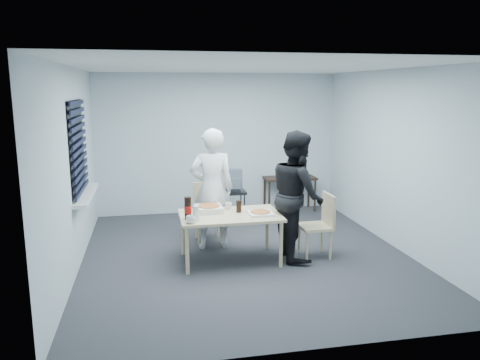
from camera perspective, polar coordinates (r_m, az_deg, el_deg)
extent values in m
plane|color=#323237|center=(6.70, 0.71, -9.16)|extent=(5.00, 5.00, 0.00)
plane|color=white|center=(6.29, 0.77, 13.64)|extent=(5.00, 5.00, 0.00)
plane|color=silver|center=(8.81, -2.65, 4.44)|extent=(4.50, 0.00, 4.50)
plane|color=silver|center=(4.01, 8.19, -3.78)|extent=(4.50, 0.00, 4.50)
plane|color=silver|center=(6.31, -19.69, 1.13)|extent=(0.00, 5.00, 5.00)
plane|color=silver|center=(7.18, 18.61, 2.34)|extent=(0.00, 5.00, 5.00)
plane|color=black|center=(6.66, -19.22, 3.83)|extent=(0.00, 1.30, 1.30)
cube|color=black|center=(6.66, -18.96, 3.85)|extent=(0.04, 1.30, 1.25)
cube|color=silver|center=(6.76, -18.23, -1.73)|extent=(0.18, 1.42, 0.05)
cube|color=beige|center=(6.32, -1.23, -4.35)|extent=(1.35, 0.85, 0.04)
cylinder|color=beige|center=(6.00, -6.45, -8.57)|extent=(0.05, 0.05, 0.62)
cylinder|color=beige|center=(6.69, -6.99, -6.48)|extent=(0.05, 0.05, 0.62)
cylinder|color=beige|center=(6.21, 5.03, -7.84)|extent=(0.05, 0.05, 0.62)
cylinder|color=beige|center=(6.88, 3.31, -5.91)|extent=(0.05, 0.05, 0.62)
cube|color=beige|center=(7.22, -3.88, -4.10)|extent=(0.42, 0.42, 0.04)
cube|color=beige|center=(7.35, -4.10, -1.91)|extent=(0.42, 0.04, 0.44)
cylinder|color=beige|center=(7.10, -5.05, -6.27)|extent=(0.03, 0.03, 0.41)
cylinder|color=beige|center=(7.43, -5.34, -5.50)|extent=(0.03, 0.03, 0.41)
cylinder|color=beige|center=(7.15, -2.32, -6.13)|extent=(0.03, 0.03, 0.41)
cylinder|color=beige|center=(7.47, -2.73, -5.37)|extent=(0.03, 0.03, 0.41)
cube|color=beige|center=(6.62, 9.14, -5.64)|extent=(0.42, 0.42, 0.04)
cube|color=beige|center=(6.62, 10.75, -3.53)|extent=(0.04, 0.42, 0.44)
cylinder|color=beige|center=(6.48, 8.18, -8.07)|extent=(0.03, 0.03, 0.41)
cylinder|color=beige|center=(6.79, 7.23, -7.16)|extent=(0.03, 0.03, 0.41)
cylinder|color=beige|center=(6.60, 10.99, -7.82)|extent=(0.03, 0.03, 0.41)
cylinder|color=beige|center=(6.90, 9.93, -6.94)|extent=(0.03, 0.03, 0.41)
imported|color=silver|center=(6.80, -3.44, -1.12)|extent=(0.65, 0.42, 1.77)
imported|color=black|center=(6.46, 6.94, -1.83)|extent=(0.47, 0.86, 1.77)
cube|color=#331E16|center=(9.00, 6.10, 0.23)|extent=(0.98, 0.44, 0.04)
cylinder|color=#331E16|center=(8.78, 3.59, -2.19)|extent=(0.04, 0.04, 0.61)
cylinder|color=#331E16|center=(9.11, 3.02, -1.69)|extent=(0.04, 0.04, 0.61)
cylinder|color=#331E16|center=(9.05, 9.12, -1.91)|extent=(0.04, 0.04, 0.61)
cylinder|color=#331E16|center=(9.37, 8.37, -1.43)|extent=(0.04, 0.04, 0.61)
cube|color=black|center=(8.26, -0.74, -1.46)|extent=(0.39, 0.39, 0.04)
cylinder|color=black|center=(8.15, -1.62, -3.62)|extent=(0.04, 0.04, 0.50)
cylinder|color=black|center=(8.45, -1.98, -3.08)|extent=(0.04, 0.04, 0.50)
cylinder|color=black|center=(8.20, 0.54, -3.51)|extent=(0.04, 0.04, 0.50)
cylinder|color=black|center=(8.50, 0.11, -2.98)|extent=(0.04, 0.04, 0.50)
cube|color=slate|center=(8.21, -0.75, 0.00)|extent=(0.27, 0.15, 0.38)
cube|color=slate|center=(8.13, -0.62, -0.45)|extent=(0.20, 0.05, 0.18)
cube|color=white|center=(6.46, -3.85, -3.69)|extent=(0.36, 0.36, 0.04)
cube|color=white|center=(6.45, -3.85, -3.36)|extent=(0.36, 0.36, 0.04)
cylinder|color=#CC7F38|center=(6.44, -3.86, -3.14)|extent=(0.31, 0.31, 0.01)
cube|color=white|center=(6.30, 2.49, -4.08)|extent=(0.32, 0.32, 0.03)
cylinder|color=#CC7F38|center=(6.29, 2.49, -3.89)|extent=(0.27, 0.27, 0.01)
imported|color=white|center=(5.92, -6.00, -4.81)|extent=(0.17, 0.17, 0.10)
imported|color=white|center=(6.57, -1.42, -3.16)|extent=(0.10, 0.10, 0.09)
cylinder|color=black|center=(6.40, -0.14, -3.23)|extent=(0.09, 0.09, 0.16)
cylinder|color=black|center=(6.08, -6.37, -3.42)|extent=(0.09, 0.09, 0.30)
cylinder|color=red|center=(6.08, -6.36, -3.60)|extent=(0.09, 0.09, 0.10)
cylinder|color=silver|center=(6.02, -5.38, -4.05)|extent=(0.11, 0.11, 0.19)
torus|color=red|center=(6.05, 1.38, -4.87)|extent=(0.05, 0.05, 0.00)
cube|color=white|center=(8.96, 5.17, 0.36)|extent=(0.25, 0.31, 0.00)
cube|color=black|center=(9.06, 7.44, 0.61)|extent=(0.18, 0.15, 0.06)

